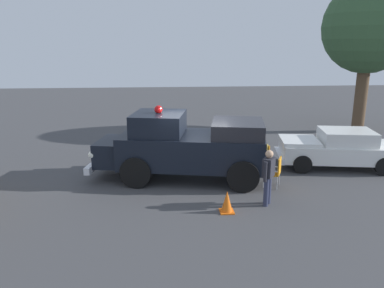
{
  "coord_description": "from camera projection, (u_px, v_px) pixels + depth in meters",
  "views": [
    {
      "loc": [
        -12.25,
        1.13,
        4.58
      ],
      "look_at": [
        0.23,
        0.1,
        1.27
      ],
      "focal_mm": 35.18,
      "sensor_mm": 36.0,
      "label": 1
    }
  ],
  "objects": [
    {
      "name": "ground_plane",
      "position": [
        195.0,
        181.0,
        13.07
      ],
      "size": [
        60.0,
        60.0,
        0.0
      ],
      "primitive_type": "plane",
      "color": "#424244"
    },
    {
      "name": "vintage_fire_truck",
      "position": [
        185.0,
        146.0,
        13.0
      ],
      "size": [
        3.34,
        6.25,
        2.59
      ],
      "color": "black",
      "rests_on": "ground"
    },
    {
      "name": "classic_hot_rod",
      "position": [
        336.0,
        148.0,
        14.38
      ],
      "size": [
        2.56,
        4.61,
        1.46
      ],
      "color": "black",
      "rests_on": "ground"
    },
    {
      "name": "lawn_chair_near_truck",
      "position": [
        262.0,
        156.0,
        13.9
      ],
      "size": [
        0.66,
        0.66,
        1.02
      ],
      "color": "#B7BABF",
      "rests_on": "ground"
    },
    {
      "name": "lawn_chair_by_car",
      "position": [
        276.0,
        170.0,
        12.36
      ],
      "size": [
        0.66,
        0.66,
        1.02
      ],
      "color": "#B7BABF",
      "rests_on": "ground"
    },
    {
      "name": "spectator_seated",
      "position": [
        260.0,
        154.0,
        13.8
      ],
      "size": [
        0.58,
        0.64,
        1.29
      ],
      "color": "#383842",
      "rests_on": "ground"
    },
    {
      "name": "spectator_standing",
      "position": [
        268.0,
        174.0,
        10.88
      ],
      "size": [
        0.58,
        0.45,
        1.68
      ],
      "color": "#2D334C",
      "rests_on": "ground"
    },
    {
      "name": "oak_tree_left",
      "position": [
        369.0,
        28.0,
        19.18
      ],
      "size": [
        4.69,
        4.69,
        7.8
      ],
      "color": "brown",
      "rests_on": "ground"
    },
    {
      "name": "traffic_cone",
      "position": [
        227.0,
        202.0,
        10.55
      ],
      "size": [
        0.4,
        0.4,
        0.64
      ],
      "color": "orange",
      "rests_on": "ground"
    }
  ]
}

